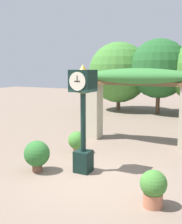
{
  "coord_description": "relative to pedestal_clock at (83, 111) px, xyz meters",
  "views": [
    {
      "loc": [
        3.56,
        -6.79,
        3.09
      ],
      "look_at": [
        -0.38,
        0.79,
        1.76
      ],
      "focal_mm": 45.0,
      "sensor_mm": 36.0,
      "label": 1
    }
  ],
  "objects": [
    {
      "name": "ground_plane",
      "position": [
        0.38,
        -0.29,
        -1.87
      ],
      "size": [
        60.0,
        60.0,
        0.0
      ],
      "primitive_type": "plane",
      "color": "#7F6B5B"
    },
    {
      "name": "pedestal_clock",
      "position": [
        0.0,
        0.0,
        0.0
      ],
      "size": [
        0.63,
        0.68,
        3.19
      ],
      "color": "black",
      "rests_on": "ground"
    },
    {
      "name": "pergola",
      "position": [
        0.38,
        3.9,
        0.39
      ],
      "size": [
        5.28,
        1.23,
        3.1
      ],
      "color": "#BCB299",
      "rests_on": "ground"
    },
    {
      "name": "potted_plant_near_left",
      "position": [
        -1.1,
        1.52,
        -1.4
      ],
      "size": [
        0.66,
        0.66,
        0.82
      ],
      "color": "#B26B4C",
      "rests_on": "ground"
    },
    {
      "name": "potted_plant_near_right",
      "position": [
        -1.24,
        -0.63,
        -1.33
      ],
      "size": [
        0.78,
        0.78,
        0.95
      ],
      "color": "brown",
      "rests_on": "ground"
    },
    {
      "name": "potted_plant_far_left",
      "position": [
        2.44,
        -1.18,
        -1.4
      ],
      "size": [
        0.61,
        0.61,
        0.86
      ],
      "color": "#B26B4C",
      "rests_on": "ground"
    },
    {
      "name": "tree_line",
      "position": [
        0.23,
        11.99,
        0.98
      ],
      "size": [
        12.38,
        4.98,
        5.07
      ],
      "color": "brown",
      "rests_on": "ground"
    }
  ]
}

